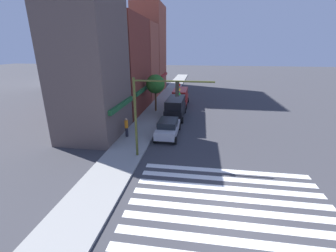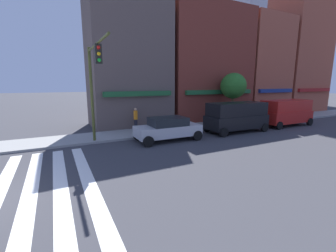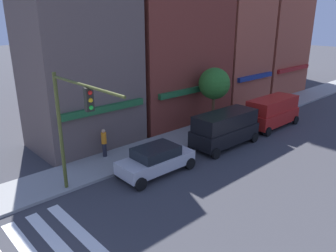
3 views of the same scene
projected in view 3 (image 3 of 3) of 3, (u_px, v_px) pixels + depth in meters
The scene contains 7 objects.
storefront_row at pixel (208, 40), 28.77m from camera, with size 30.74×5.30×15.07m.
traffic_signal at pixel (72, 117), 14.38m from camera, with size 0.32×5.55×5.98m.
sedan_silver at pixel (156, 159), 18.11m from camera, with size 4.43×2.02×1.59m.
van_black at pixel (225, 128), 21.88m from camera, with size 5.04×2.22×2.34m.
van_red at pixel (272, 111), 25.71m from camera, with size 5.00×2.22×2.34m.
pedestrian_orange_vest at pixel (104, 142), 19.94m from camera, with size 0.32×0.32×1.77m.
street_tree at pixel (214, 84), 24.46m from camera, with size 2.36×2.36×4.63m.
Camera 3 is at (-1.01, -7.93, 8.38)m, focal length 35.00 mm.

